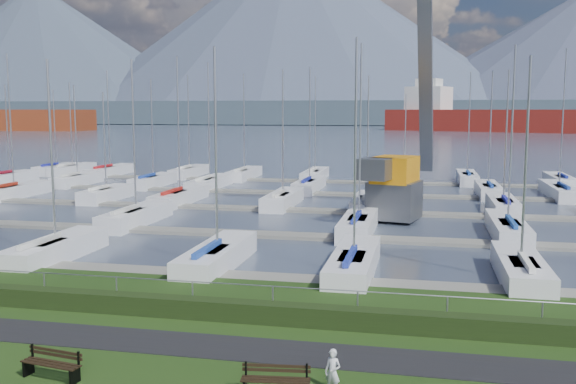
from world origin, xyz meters
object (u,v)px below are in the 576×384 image
(bench_left, at_px, (52,364))
(crane, at_px, (403,139))
(bench_right, at_px, (276,380))
(person, at_px, (333,367))

(bench_left, height_order, crane, crane)
(bench_right, xyz_separation_m, crane, (2.14, 30.33, 4.91))
(bench_left, xyz_separation_m, bench_right, (6.29, 0.25, 0.00))
(person, bearing_deg, bench_right, -132.96)
(bench_right, distance_m, crane, 30.80)
(bench_left, distance_m, bench_right, 6.29)
(bench_left, bearing_deg, bench_right, 11.50)
(bench_right, height_order, crane, crane)
(bench_right, height_order, person, person)
(bench_left, relative_size, person, 1.48)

